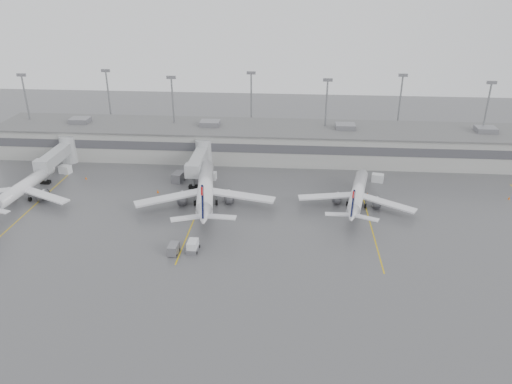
# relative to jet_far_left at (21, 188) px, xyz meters

# --- Properties ---
(ground) EXTENTS (260.00, 260.00, 0.00)m
(ground) POSITION_rel_jet_far_left_xyz_m (56.21, -27.00, -2.75)
(ground) COLOR #4C4C4F
(ground) RESTS_ON ground
(terminal) EXTENTS (152.00, 17.00, 9.45)m
(terminal) POSITION_rel_jet_far_left_xyz_m (56.20, 30.98, 1.42)
(terminal) COLOR #9C9C98
(terminal) RESTS_ON ground
(light_masts) EXTENTS (142.40, 8.00, 20.60)m
(light_masts) POSITION_rel_jet_far_left_xyz_m (56.21, 36.75, 9.27)
(light_masts) COLOR gray
(light_masts) RESTS_ON ground
(jet_bridge_left) EXTENTS (4.00, 17.20, 7.00)m
(jet_bridge_left) POSITION_rel_jet_far_left_xyz_m (0.71, 18.72, 1.12)
(jet_bridge_left) COLOR #A0A3A5
(jet_bridge_left) RESTS_ON ground
(jet_bridge_right) EXTENTS (4.00, 17.20, 7.00)m
(jet_bridge_right) POSITION_rel_jet_far_left_xyz_m (35.71, 18.72, 1.12)
(jet_bridge_right) COLOR #A0A3A5
(jet_bridge_right) RESTS_ON ground
(stand_markings) EXTENTS (105.25, 40.00, 0.01)m
(stand_markings) POSITION_rel_jet_far_left_xyz_m (56.21, -3.00, -2.75)
(stand_markings) COLOR gold
(stand_markings) RESTS_ON ground
(jet_far_left) EXTENTS (24.36, 27.40, 8.86)m
(jet_far_left) POSITION_rel_jet_far_left_xyz_m (0.00, 0.00, 0.00)
(jet_far_left) COLOR white
(jet_far_left) RESTS_ON ground
(jet_mid_left) EXTENTS (29.14, 32.89, 10.68)m
(jet_mid_left) POSITION_rel_jet_far_left_xyz_m (39.89, 0.96, 0.57)
(jet_mid_left) COLOR white
(jet_mid_left) RESTS_ON ground
(jet_mid_right) EXTENTS (24.00, 27.16, 8.88)m
(jet_mid_right) POSITION_rel_jet_far_left_xyz_m (71.78, 2.57, 0.00)
(jet_mid_right) COLOR white
(jet_mid_right) RESTS_ON ground
(baggage_tug) EXTENTS (2.12, 3.17, 2.00)m
(baggage_tug) POSITION_rel_jet_far_left_xyz_m (40.85, -18.17, -1.98)
(baggage_tug) COLOR silver
(baggage_tug) RESTS_ON ground
(baggage_cart) EXTENTS (1.72, 2.90, 1.82)m
(baggage_cart) POSITION_rel_jet_far_left_xyz_m (37.65, -19.37, -1.80)
(baggage_cart) COLOR slate
(baggage_cart) RESTS_ON ground
(gse_uld_a) EXTENTS (3.06, 2.37, 1.93)m
(gse_uld_a) POSITION_rel_jet_far_left_xyz_m (2.67, 15.55, -1.79)
(gse_uld_a) COLOR silver
(gse_uld_a) RESTS_ON ground
(gse_uld_b) EXTENTS (2.58, 1.75, 1.80)m
(gse_uld_b) POSITION_rel_jet_far_left_xyz_m (38.82, 14.43, -1.86)
(gse_uld_b) COLOR silver
(gse_uld_b) RESTS_ON ground
(gse_uld_c) EXTENTS (3.02, 2.37, 1.90)m
(gse_uld_c) POSITION_rel_jet_far_left_xyz_m (78.06, 16.08, -1.81)
(gse_uld_c) COLOR silver
(gse_uld_c) RESTS_ON ground
(gse_loader) EXTENTS (2.78, 3.85, 2.20)m
(gse_loader) POSITION_rel_jet_far_left_xyz_m (31.40, 12.63, -1.66)
(gse_loader) COLOR slate
(gse_loader) RESTS_ON ground
(cone_a) EXTENTS (0.41, 0.41, 0.65)m
(cone_a) POSITION_rel_jet_far_left_xyz_m (9.09, 12.23, -2.43)
(cone_a) COLOR #F66105
(cone_a) RESTS_ON ground
(cone_b) EXTENTS (0.47, 0.47, 0.75)m
(cone_b) POSITION_rel_jet_far_left_xyz_m (28.18, 5.88, -2.38)
(cone_b) COLOR #F66105
(cone_b) RESTS_ON ground
(cone_c) EXTENTS (0.46, 0.46, 0.73)m
(cone_c) POSITION_rel_jet_far_left_xyz_m (74.74, 7.92, -2.39)
(cone_c) COLOR #F66105
(cone_c) RESTS_ON ground
(cone_d) EXTENTS (0.40, 0.40, 0.64)m
(cone_d) POSITION_rel_jet_far_left_xyz_m (105.25, 8.45, -2.43)
(cone_d) COLOR #F66105
(cone_d) RESTS_ON ground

